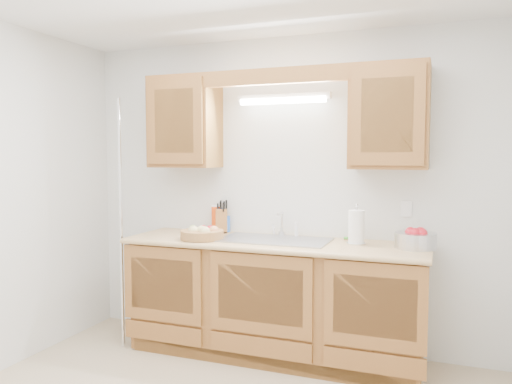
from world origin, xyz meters
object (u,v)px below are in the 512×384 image
at_px(knife_block, 222,220).
at_px(fruit_basket, 202,233).
at_px(paper_towel, 356,228).
at_px(apple_bowl, 415,239).

bearing_deg(knife_block, fruit_basket, -113.35).
distance_m(knife_block, paper_towel, 1.17).
bearing_deg(paper_towel, apple_bowl, -2.93).
relative_size(fruit_basket, apple_bowl, 1.26).
relative_size(paper_towel, apple_bowl, 0.89).
height_order(fruit_basket, apple_bowl, apple_bowl).
xyz_separation_m(fruit_basket, paper_towel, (1.16, 0.20, 0.08)).
bearing_deg(knife_block, apple_bowl, -29.95).
distance_m(knife_block, apple_bowl, 1.58).
bearing_deg(fruit_basket, apple_bowl, 6.53).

